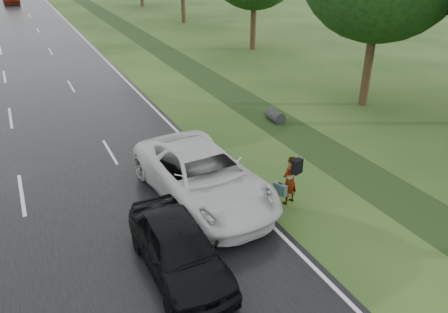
% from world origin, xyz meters
% --- Properties ---
extents(edge_stripe_east, '(0.12, 180.00, 0.01)m').
position_xyz_m(edge_stripe_east, '(6.75, 45.00, 0.04)').
color(edge_stripe_east, silver).
rests_on(edge_stripe_east, road).
extents(drainage_ditch, '(2.20, 120.00, 0.56)m').
position_xyz_m(drainage_ditch, '(11.50, 18.71, 0.04)').
color(drainage_ditch, '#203213').
rests_on(drainage_ditch, ground).
extents(pedestrian, '(0.89, 0.68, 1.71)m').
position_xyz_m(pedestrian, '(7.95, 3.56, 0.88)').
color(pedestrian, '#A5998C').
rests_on(pedestrian, ground).
extents(white_pickup, '(3.30, 6.47, 1.75)m').
position_xyz_m(white_pickup, '(5.50, 5.00, 0.92)').
color(white_pickup, silver).
rests_on(white_pickup, road).
extents(dark_sedan, '(1.78, 4.39, 1.49)m').
position_xyz_m(dark_sedan, '(3.50, 2.00, 0.79)').
color(dark_sedan, black).
rests_on(dark_sedan, road).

